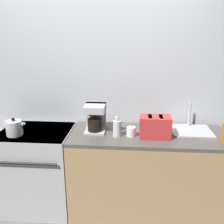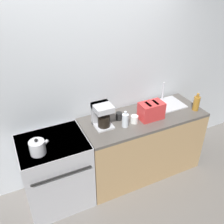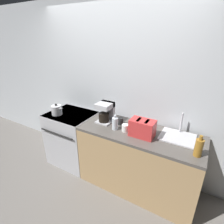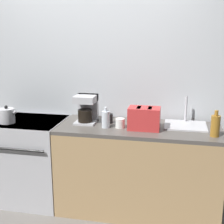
{
  "view_description": "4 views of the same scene",
  "coord_description": "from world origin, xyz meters",
  "px_view_note": "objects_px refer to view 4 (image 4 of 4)",
  "views": [
    {
      "loc": [
        0.39,
        -2.08,
        1.89
      ],
      "look_at": [
        0.19,
        0.4,
        1.11
      ],
      "focal_mm": 40.0,
      "sensor_mm": 36.0,
      "label": 1
    },
    {
      "loc": [
        -0.95,
        -1.92,
        2.62
      ],
      "look_at": [
        0.15,
        0.39,
        1.05
      ],
      "focal_mm": 40.0,
      "sensor_mm": 36.0,
      "label": 2
    },
    {
      "loc": [
        1.26,
        -1.58,
        2.06
      ],
      "look_at": [
        0.12,
        0.38,
        1.08
      ],
      "focal_mm": 28.0,
      "sensor_mm": 36.0,
      "label": 3
    },
    {
      "loc": [
        0.91,
        -2.64,
        1.82
      ],
      "look_at": [
        0.29,
        0.38,
        1.03
      ],
      "focal_mm": 50.0,
      "sensor_mm": 36.0,
      "label": 4
    }
  ],
  "objects_px": {
    "kettle": "(7,116)",
    "cup_white": "(120,123)",
    "coffee_maker": "(86,108)",
    "toaster": "(144,118)",
    "bottle_clear": "(106,119)",
    "cup_black": "(109,118)",
    "bottle_amber": "(215,126)",
    "stove": "(30,159)"
  },
  "relations": [
    {
      "from": "toaster",
      "to": "cup_white",
      "type": "bearing_deg",
      "value": 179.0
    },
    {
      "from": "bottle_clear",
      "to": "stove",
      "type": "bearing_deg",
      "value": 174.89
    },
    {
      "from": "coffee_maker",
      "to": "cup_white",
      "type": "bearing_deg",
      "value": -17.4
    },
    {
      "from": "bottle_clear",
      "to": "bottle_amber",
      "type": "xyz_separation_m",
      "value": [
        1.02,
        -0.06,
        0.01
      ]
    },
    {
      "from": "toaster",
      "to": "coffee_maker",
      "type": "distance_m",
      "value": 0.62
    },
    {
      "from": "kettle",
      "to": "cup_white",
      "type": "height_order",
      "value": "kettle"
    },
    {
      "from": "stove",
      "to": "toaster",
      "type": "relative_size",
      "value": 3.01
    },
    {
      "from": "coffee_maker",
      "to": "bottle_amber",
      "type": "bearing_deg",
      "value": -9.26
    },
    {
      "from": "toaster",
      "to": "bottle_clear",
      "type": "distance_m",
      "value": 0.38
    },
    {
      "from": "coffee_maker",
      "to": "bottle_clear",
      "type": "bearing_deg",
      "value": -30.77
    },
    {
      "from": "cup_black",
      "to": "kettle",
      "type": "bearing_deg",
      "value": -168.7
    },
    {
      "from": "cup_black",
      "to": "coffee_maker",
      "type": "bearing_deg",
      "value": -175.12
    },
    {
      "from": "toaster",
      "to": "bottle_amber",
      "type": "xyz_separation_m",
      "value": [
        0.65,
        -0.08,
        -0.01
      ]
    },
    {
      "from": "toaster",
      "to": "cup_black",
      "type": "bearing_deg",
      "value": 159.35
    },
    {
      "from": "toaster",
      "to": "bottle_clear",
      "type": "bearing_deg",
      "value": -177.19
    },
    {
      "from": "bottle_amber",
      "to": "bottle_clear",
      "type": "bearing_deg",
      "value": 176.37
    },
    {
      "from": "stove",
      "to": "cup_black",
      "type": "distance_m",
      "value": 1.0
    },
    {
      "from": "kettle",
      "to": "coffee_maker",
      "type": "xyz_separation_m",
      "value": [
        0.8,
        0.19,
        0.07
      ]
    },
    {
      "from": "bottle_clear",
      "to": "bottle_amber",
      "type": "relative_size",
      "value": 0.86
    },
    {
      "from": "kettle",
      "to": "cup_white",
      "type": "distance_m",
      "value": 1.18
    },
    {
      "from": "kettle",
      "to": "cup_white",
      "type": "bearing_deg",
      "value": 3.36
    },
    {
      "from": "kettle",
      "to": "bottle_amber",
      "type": "bearing_deg",
      "value": -0.51
    },
    {
      "from": "bottle_clear",
      "to": "cup_black",
      "type": "distance_m",
      "value": 0.16
    },
    {
      "from": "kettle",
      "to": "toaster",
      "type": "distance_m",
      "value": 1.41
    },
    {
      "from": "kettle",
      "to": "coffee_maker",
      "type": "height_order",
      "value": "coffee_maker"
    },
    {
      "from": "kettle",
      "to": "bottle_amber",
      "type": "height_order",
      "value": "bottle_amber"
    },
    {
      "from": "coffee_maker",
      "to": "cup_black",
      "type": "distance_m",
      "value": 0.26
    },
    {
      "from": "coffee_maker",
      "to": "bottle_amber",
      "type": "height_order",
      "value": "coffee_maker"
    },
    {
      "from": "coffee_maker",
      "to": "cup_white",
      "type": "distance_m",
      "value": 0.41
    },
    {
      "from": "kettle",
      "to": "toaster",
      "type": "height_order",
      "value": "toaster"
    },
    {
      "from": "toaster",
      "to": "bottle_clear",
      "type": "height_order",
      "value": "toaster"
    },
    {
      "from": "bottle_clear",
      "to": "cup_black",
      "type": "bearing_deg",
      "value": 90.5
    },
    {
      "from": "toaster",
      "to": "cup_white",
      "type": "relative_size",
      "value": 3.26
    },
    {
      "from": "stove",
      "to": "bottle_clear",
      "type": "distance_m",
      "value": 1.02
    },
    {
      "from": "stove",
      "to": "cup_black",
      "type": "xyz_separation_m",
      "value": [
        0.87,
        0.08,
        0.49
      ]
    },
    {
      "from": "bottle_amber",
      "to": "coffee_maker",
      "type": "bearing_deg",
      "value": 170.74
    },
    {
      "from": "coffee_maker",
      "to": "bottle_amber",
      "type": "xyz_separation_m",
      "value": [
        1.26,
        -0.21,
        -0.05
      ]
    },
    {
      "from": "stove",
      "to": "bottle_clear",
      "type": "bearing_deg",
      "value": -5.11
    },
    {
      "from": "stove",
      "to": "toaster",
      "type": "bearing_deg",
      "value": -2.73
    },
    {
      "from": "kettle",
      "to": "toaster",
      "type": "bearing_deg",
      "value": 2.63
    },
    {
      "from": "stove",
      "to": "bottle_clear",
      "type": "xyz_separation_m",
      "value": [
        0.87,
        -0.08,
        0.53
      ]
    },
    {
      "from": "cup_white",
      "to": "kettle",
      "type": "bearing_deg",
      "value": -176.64
    }
  ]
}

